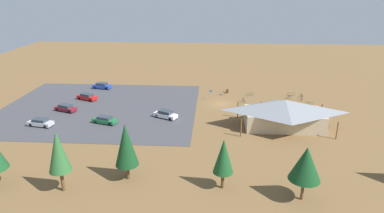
% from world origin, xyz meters
% --- Properties ---
extents(ground, '(160.00, 160.00, 0.00)m').
position_xyz_m(ground, '(0.00, 0.00, 0.00)').
color(ground, brown).
rests_on(ground, ground).
extents(parking_lot_asphalt, '(39.86, 33.85, 0.05)m').
position_xyz_m(parking_lot_asphalt, '(25.15, 3.84, 0.03)').
color(parking_lot_asphalt, '#424247').
rests_on(parking_lot_asphalt, ground).
extents(bike_pavilion, '(16.02, 9.17, 5.16)m').
position_xyz_m(bike_pavilion, '(-10.81, 11.96, 2.90)').
color(bike_pavilion, '#C6B28E').
rests_on(bike_pavilion, ground).
extents(trash_bin, '(0.60, 0.60, 0.90)m').
position_xyz_m(trash_bin, '(-1.58, -8.06, 0.45)').
color(trash_bin, brown).
rests_on(trash_bin, ground).
extents(lot_sign, '(0.56, 0.08, 2.20)m').
position_xyz_m(lot_sign, '(2.32, -3.01, 1.41)').
color(lot_sign, '#99999E').
rests_on(lot_sign, ground).
extents(pine_midwest, '(3.71, 3.71, 6.86)m').
position_xyz_m(pine_midwest, '(-8.95, 33.77, 4.78)').
color(pine_midwest, brown).
rests_on(pine_midwest, ground).
extents(pine_east, '(3.03, 3.03, 7.76)m').
position_xyz_m(pine_east, '(12.71, 30.54, 4.88)').
color(pine_east, brown).
rests_on(pine_east, ground).
extents(pine_center, '(2.68, 2.68, 7.97)m').
position_xyz_m(pine_center, '(20.05, 33.77, 5.32)').
color(pine_center, brown).
rests_on(pine_center, ground).
extents(pine_mideast, '(2.54, 2.54, 6.68)m').
position_xyz_m(pine_mideast, '(0.38, 31.92, 4.42)').
color(pine_mideast, brown).
rests_on(pine_mideast, ground).
extents(bicycle_black_near_porch, '(1.34, 0.94, 0.77)m').
position_xyz_m(bicycle_black_near_porch, '(-15.11, -4.58, 0.35)').
color(bicycle_black_near_porch, black).
rests_on(bicycle_black_near_porch, ground).
extents(bicycle_yellow_yard_left, '(1.27, 1.23, 0.80)m').
position_xyz_m(bicycle_yellow_yard_left, '(-21.73, 4.36, 0.37)').
color(bicycle_yellow_yard_left, black).
rests_on(bicycle_yellow_yard_left, ground).
extents(bicycle_white_lone_east, '(0.48, 1.67, 0.85)m').
position_xyz_m(bicycle_white_lone_east, '(-17.70, -3.53, 0.38)').
color(bicycle_white_lone_east, black).
rests_on(bicycle_white_lone_east, ground).
extents(bicycle_blue_yard_center, '(1.23, 1.18, 0.84)m').
position_xyz_m(bicycle_blue_yard_center, '(-19.83, 3.00, 0.36)').
color(bicycle_blue_yard_center, black).
rests_on(bicycle_blue_yard_center, ground).
extents(bicycle_purple_back_row, '(0.59, 1.70, 0.91)m').
position_xyz_m(bicycle_purple_back_row, '(-4.85, -1.60, 0.40)').
color(bicycle_purple_back_row, black).
rests_on(bicycle_purple_back_row, ground).
extents(bicycle_silver_lone_west, '(1.45, 0.99, 0.87)m').
position_xyz_m(bicycle_silver_lone_west, '(-0.45, -6.44, 0.39)').
color(bicycle_silver_lone_west, black).
rests_on(bicycle_silver_lone_west, ground).
extents(bicycle_teal_mid_cluster, '(1.66, 0.70, 0.84)m').
position_xyz_m(bicycle_teal_mid_cluster, '(-6.62, -5.97, 0.38)').
color(bicycle_teal_mid_cluster, black).
rests_on(bicycle_teal_mid_cluster, ground).
extents(bicycle_green_by_bin, '(1.63, 0.61, 0.84)m').
position_xyz_m(bicycle_green_by_bin, '(-18.47, -0.54, 0.37)').
color(bicycle_green_by_bin, black).
rests_on(bicycle_green_by_bin, ground).
extents(bicycle_red_yard_front, '(1.15, 1.40, 0.88)m').
position_xyz_m(bicycle_red_yard_front, '(-16.64, 3.29, 0.39)').
color(bicycle_red_yard_front, black).
rests_on(bicycle_red_yard_front, ground).
extents(bicycle_orange_yard_right, '(1.76, 0.48, 0.87)m').
position_xyz_m(bicycle_orange_yard_right, '(-16.08, -6.80, 0.38)').
color(bicycle_orange_yard_right, black).
rests_on(bicycle_orange_yard_right, ground).
extents(bicycle_black_trailside, '(0.48, 1.78, 0.88)m').
position_xyz_m(bicycle_black_trailside, '(-18.15, -5.65, 0.39)').
color(bicycle_black_trailside, black).
rests_on(bicycle_black_trailside, ground).
extents(car_red_aisle_side, '(4.83, 3.34, 1.46)m').
position_xyz_m(car_red_aisle_side, '(29.48, -0.74, 0.77)').
color(car_red_aisle_side, red).
rests_on(car_red_aisle_side, parking_lot_asphalt).
extents(car_maroon_end_stall, '(4.69, 3.10, 1.41)m').
position_xyz_m(car_maroon_end_stall, '(31.23, 6.53, 0.75)').
color(car_maroon_end_stall, maroon).
rests_on(car_maroon_end_stall, parking_lot_asphalt).
extents(car_green_inner_stall, '(4.72, 2.90, 1.35)m').
position_xyz_m(car_green_inner_stall, '(21.48, 12.25, 0.73)').
color(car_green_inner_stall, '#1E6B3D').
rests_on(car_green_inner_stall, parking_lot_asphalt).
extents(car_silver_second_row, '(4.68, 2.59, 1.40)m').
position_xyz_m(car_silver_second_row, '(32.63, 14.21, 0.75)').
color(car_silver_second_row, '#BCBCC1').
rests_on(car_silver_second_row, parking_lot_asphalt).
extents(car_blue_front_row, '(4.65, 2.61, 1.48)m').
position_xyz_m(car_blue_front_row, '(28.90, -9.46, 0.78)').
color(car_blue_front_row, '#1E42B2').
rests_on(car_blue_front_row, parking_lot_asphalt).
extents(car_white_back_corner, '(4.85, 3.60, 1.50)m').
position_xyz_m(car_white_back_corner, '(10.74, 8.90, 0.79)').
color(car_white_back_corner, white).
rests_on(car_white_back_corner, parking_lot_asphalt).
extents(visitor_at_bikes, '(0.38, 0.40, 1.75)m').
position_xyz_m(visitor_at_bikes, '(-8.11, 2.48, 0.92)').
color(visitor_at_bikes, '#2D3347').
rests_on(visitor_at_bikes, ground).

